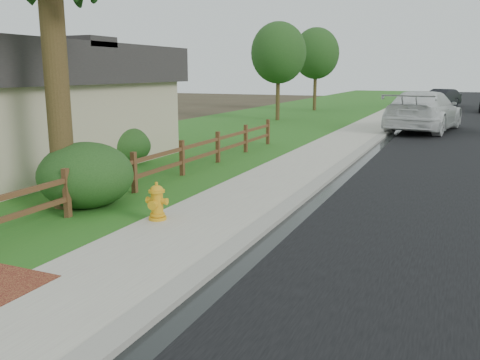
% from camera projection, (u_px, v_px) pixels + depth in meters
% --- Properties ---
extents(ground, '(120.00, 120.00, 0.00)m').
position_uv_depth(ground, '(133.00, 305.00, 6.79)').
color(ground, '#372C1E').
extents(road, '(8.00, 90.00, 0.02)m').
position_uv_depth(road, '(474.00, 115.00, 36.37)').
color(road, black).
rests_on(road, ground).
extents(curb, '(0.40, 90.00, 0.12)m').
position_uv_depth(curb, '(412.00, 112.00, 38.00)').
color(curb, gray).
rests_on(curb, ground).
extents(wet_gutter, '(0.50, 90.00, 0.00)m').
position_uv_depth(wet_gutter, '(417.00, 113.00, 37.87)').
color(wet_gutter, black).
rests_on(wet_gutter, road).
extents(sidewalk, '(2.20, 90.00, 0.10)m').
position_uv_depth(sidewalk, '(394.00, 112.00, 38.51)').
color(sidewalk, '#A79E91').
rests_on(sidewalk, ground).
extents(grass_strip, '(1.60, 90.00, 0.06)m').
position_uv_depth(grass_strip, '(369.00, 112.00, 39.25)').
color(grass_strip, '#21631C').
rests_on(grass_strip, ground).
extents(lawn_near, '(9.00, 90.00, 0.04)m').
position_uv_depth(lawn_near, '(304.00, 110.00, 41.29)').
color(lawn_near, '#21631C').
rests_on(lawn_near, ground).
extents(ranch_fence, '(0.12, 16.92, 1.10)m').
position_uv_depth(ranch_fence, '(160.00, 163.00, 13.81)').
color(ranch_fence, '#472C17').
rests_on(ranch_fence, ground).
extents(fire_hydrant, '(0.51, 0.41, 0.78)m').
position_uv_depth(fire_hydrant, '(157.00, 202.00, 10.30)').
color(fire_hydrant, orange).
rests_on(fire_hydrant, sidewalk).
extents(white_suv, '(3.92, 7.47, 2.07)m').
position_uv_depth(white_suv, '(424.00, 111.00, 26.40)').
color(white_suv, silver).
rests_on(white_suv, road).
extents(dark_car_far, '(3.39, 4.98, 1.55)m').
position_uv_depth(dark_car_far, '(441.00, 98.00, 44.23)').
color(dark_car_far, black).
rests_on(dark_car_far, road).
extents(boulder, '(0.95, 0.72, 0.63)m').
position_uv_depth(boulder, '(101.00, 165.00, 15.27)').
color(boulder, brown).
rests_on(boulder, ground).
extents(shrub_b, '(2.80, 2.80, 1.50)m').
position_uv_depth(shrub_b, '(86.00, 175.00, 11.54)').
color(shrub_b, '#1C4016').
rests_on(shrub_b, ground).
extents(shrub_c, '(1.71, 1.71, 1.18)m').
position_uv_depth(shrub_c, '(126.00, 146.00, 17.17)').
color(shrub_c, '#1C4016').
rests_on(shrub_c, ground).
extents(shrub_d, '(2.06, 2.06, 1.34)m').
position_uv_depth(shrub_d, '(120.00, 145.00, 16.85)').
color(shrub_d, '#1C4016').
rests_on(shrub_d, ground).
extents(tree_near_left, '(3.44, 3.44, 6.09)m').
position_uv_depth(tree_near_left, '(278.00, 53.00, 31.43)').
color(tree_near_left, '#3A2E18').
rests_on(tree_near_left, ground).
extents(tree_mid_left, '(3.59, 3.59, 6.42)m').
position_uv_depth(tree_mid_left, '(316.00, 54.00, 39.52)').
color(tree_mid_left, '#3A2E18').
rests_on(tree_mid_left, ground).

